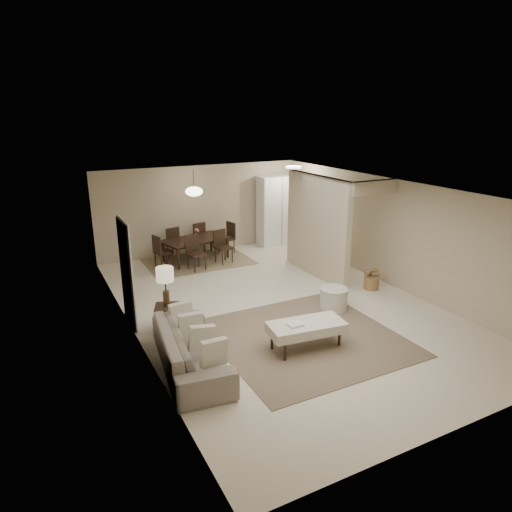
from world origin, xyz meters
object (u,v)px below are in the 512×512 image
side_table (168,318)px  pantry_cabinet (277,210)px  ottoman_bench (306,328)px  sofa (191,349)px  dining_table (196,250)px  round_pouf (334,299)px  wicker_basket (371,283)px

side_table → pantry_cabinet: bearing=41.3°
pantry_cabinet → ottoman_bench: 6.60m
sofa → dining_table: (1.99, 5.18, -0.03)m
sofa → ottoman_bench: 2.02m
pantry_cabinet → sofa: bearing=-130.4°
ottoman_bench → round_pouf: size_ratio=2.36×
pantry_cabinet → ottoman_bench: bearing=-115.3°
sofa → round_pouf: (3.40, 0.81, -0.11)m
ottoman_bench → dining_table: (-0.01, 5.48, -0.07)m
dining_table → side_table: bearing=-130.3°
side_table → wicker_basket: side_table is taller
sofa → wicker_basket: bearing=-67.4°
side_table → round_pouf: size_ratio=0.83×
side_table → dining_table: dining_table is taller
ottoman_bench → side_table: 2.63m
pantry_cabinet → wicker_basket: bearing=-89.0°
round_pouf → ottoman_bench: bearing=-141.8°
pantry_cabinet → side_table: bearing=-138.7°
ottoman_bench → side_table: bearing=144.7°
sofa → wicker_basket: size_ratio=6.59×
wicker_basket → dining_table: dining_table is taller
sofa → side_table: bearing=5.3°
pantry_cabinet → wicker_basket: size_ratio=6.00×
side_table → round_pouf: 3.42m
round_pouf → sofa: bearing=-166.6°
side_table → dining_table: size_ratio=0.28×
round_pouf → side_table: bearing=169.0°
ottoman_bench → dining_table: size_ratio=0.79×
sofa → side_table: sofa is taller
wicker_basket → dining_table: 4.81m
pantry_cabinet → sofa: 7.43m
side_table → wicker_basket: size_ratio=1.40×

